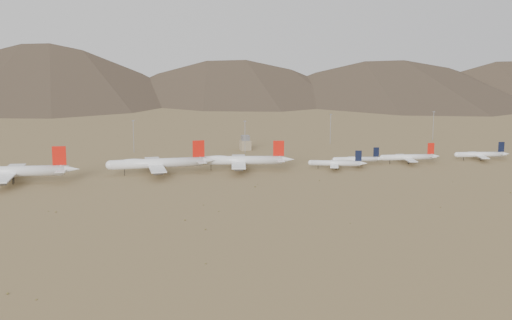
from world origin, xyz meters
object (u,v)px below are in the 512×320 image
object	(u,v)px
narrowbody_b	(358,159)
control_tower	(245,144)
narrowbody_a	(337,163)
widebody_east	(241,160)
widebody_west	(11,171)
widebody_centre	(157,163)

from	to	relation	value
narrowbody_b	control_tower	world-z (taller)	narrowbody_b
narrowbody_a	control_tower	world-z (taller)	narrowbody_a
narrowbody_b	narrowbody_a	bearing A→B (deg)	-138.85
widebody_east	narrowbody_b	distance (m)	86.28
widebody_west	narrowbody_a	distance (m)	215.47
widebody_centre	narrowbody_a	world-z (taller)	widebody_centre
widebody_east	narrowbody_a	world-z (taller)	widebody_east
widebody_east	control_tower	bearing A→B (deg)	86.92
widebody_centre	widebody_east	distance (m)	57.20
control_tower	narrowbody_a	bearing A→B (deg)	-67.19
narrowbody_b	control_tower	size ratio (longest dim) A/B	3.13
narrowbody_b	control_tower	bearing A→B (deg)	136.71
control_tower	widebody_west	bearing A→B (deg)	-153.78
widebody_west	widebody_east	xyz separation A→B (m)	(149.93, 4.61, -0.97)
narrowbody_a	control_tower	size ratio (longest dim) A/B	3.25
widebody_east	narrowbody_b	xyz separation A→B (m)	(86.19, -2.52, -3.04)
widebody_centre	narrowbody_b	bearing A→B (deg)	0.68
narrowbody_a	control_tower	xyz separation A→B (m)	(-40.53, 96.35, 0.91)
widebody_east	control_tower	distance (m)	85.12
widebody_west	control_tower	distance (m)	194.72
widebody_west	narrowbody_a	size ratio (longest dim) A/B	2.01
widebody_east	narrowbody_a	size ratio (longest dim) A/B	1.74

